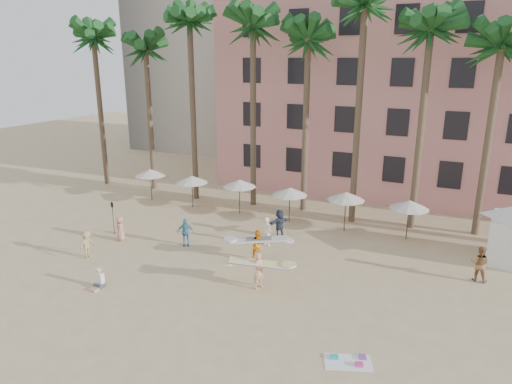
{
  "coord_description": "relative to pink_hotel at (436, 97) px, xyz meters",
  "views": [
    {
      "loc": [
        9.71,
        -16.19,
        11.25
      ],
      "look_at": [
        -0.59,
        6.0,
        4.0
      ],
      "focal_mm": 32.0,
      "sensor_mm": 36.0,
      "label": 1
    }
  ],
  "objects": [
    {
      "name": "paddle",
      "position": [
        -17.62,
        -20.62,
        -6.59
      ],
      "size": [
        0.18,
        0.04,
        2.23
      ],
      "color": "black",
      "rests_on": "ground"
    },
    {
      "name": "carrier_white",
      "position": [
        -7.25,
        -20.34,
        -7.0
      ],
      "size": [
        3.27,
        1.93,
        1.88
      ],
      "color": "orange",
      "rests_on": "ground"
    },
    {
      "name": "carrier_yellow",
      "position": [
        -5.92,
        -23.25,
        -6.93
      ],
      "size": [
        3.08,
        1.7,
        1.94
      ],
      "color": "#DF9E7D",
      "rests_on": "ground"
    },
    {
      "name": "umbrella_row",
      "position": [
        -10.0,
        -13.5,
        -5.67
      ],
      "size": [
        22.5,
        2.7,
        2.73
      ],
      "color": "#332B23",
      "rests_on": "ground"
    },
    {
      "name": "beach_towel",
      "position": [
        -0.33,
        -27.13,
        -7.97
      ],
      "size": [
        2.04,
        1.57,
        0.14
      ],
      "color": "white",
      "rests_on": "ground"
    },
    {
      "name": "pink_hotel",
      "position": [
        0.0,
        0.0,
        0.0
      ],
      "size": [
        35.0,
        14.0,
        16.0
      ],
      "primitive_type": "cube",
      "color": "#DE8D87",
      "rests_on": "ground"
    },
    {
      "name": "ground",
      "position": [
        -7.0,
        -26.0,
        -8.0
      ],
      "size": [
        120.0,
        120.0,
        0.0
      ],
      "primitive_type": "plane",
      "color": "#D1B789",
      "rests_on": "ground"
    },
    {
      "name": "seated_man",
      "position": [
        -13.3,
        -26.65,
        -7.65
      ],
      "size": [
        0.44,
        0.77,
        1.01
      ],
      "color": "#3F3F4C",
      "rests_on": "ground"
    },
    {
      "name": "beachgoers",
      "position": [
        -8.27,
        -19.25,
        -7.1
      ],
      "size": [
        21.58,
        9.15,
        1.93
      ],
      "color": "white",
      "rests_on": "ground"
    },
    {
      "name": "palm_row",
      "position": [
        -6.49,
        -11.0,
        4.97
      ],
      "size": [
        44.4,
        5.4,
        16.3
      ],
      "color": "brown",
      "rests_on": "ground"
    }
  ]
}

